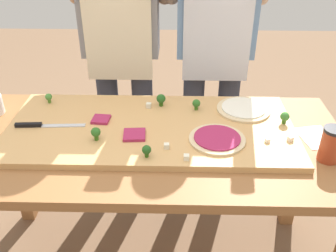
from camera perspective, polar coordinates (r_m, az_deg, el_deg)
The scene contains 22 objects.
prep_table at distance 1.60m, azimuth -2.67°, elevation -5.11°, with size 1.62×0.77×0.77m.
cutting_board at distance 1.58m, azimuth -2.58°, elevation -0.33°, with size 1.20×0.55×0.03m, color tan.
chefs_knife at distance 1.65m, azimuth -18.82°, elevation 0.12°, with size 0.29×0.04×0.02m.
pizza_whole_white_garlic at distance 1.72m, azimuth 11.37°, elevation 2.57°, with size 0.24×0.24×0.02m.
pizza_whole_beet_magenta at distance 1.49m, azimuth 7.47°, elevation -1.93°, with size 0.22×0.22×0.02m.
pizza_slice_near_right at distance 1.51m, azimuth -5.12°, elevation -1.33°, with size 0.09×0.09×0.01m, color #9E234C.
pizza_slice_near_left at distance 1.63m, azimuth -10.13°, elevation 1.00°, with size 0.07×0.07×0.01m, color #9E234C.
broccoli_floret_center_left at distance 1.71m, azimuth -1.07°, elevation 4.11°, with size 0.04×0.04×0.06m.
broccoli_floret_center_right at distance 1.83m, azimuth -17.65°, elevation 4.17°, with size 0.03×0.03×0.05m.
broccoli_floret_back_mid at distance 1.65m, azimuth 17.29°, elevation 1.33°, with size 0.04×0.04×0.05m.
broccoli_floret_back_left at distance 1.38m, azimuth -3.15°, elevation -3.69°, with size 0.03×0.03×0.05m.
broccoli_floret_front_mid at distance 1.68m, azimuth 4.32°, elevation 3.39°, with size 0.04×0.04×0.05m.
broccoli_floret_back_right at distance 1.49m, azimuth -10.89°, elevation -1.00°, with size 0.04×0.04×0.05m.
cheese_crumble_a at distance 1.52m, azimuth 14.87°, elevation -2.12°, with size 0.02×0.02×0.02m, color white.
cheese_crumble_b at distance 1.71m, azimuth -2.95°, elevation 3.14°, with size 0.02×0.02×0.02m, color silver.
cheese_crumble_c at distance 1.43m, azimuth -0.22°, elevation -3.06°, with size 0.02×0.02×0.02m, color silver.
cheese_crumble_d at distance 1.55m, azimuth 18.08°, elevation -1.83°, with size 0.02×0.02×0.02m, color white.
cheese_crumble_e at distance 1.37m, azimuth 2.81°, elevation -4.77°, with size 0.02×0.02×0.02m, color silver.
sauce_jar at distance 1.51m, azimuth 23.49°, elevation -2.59°, with size 0.08×0.08×0.14m.
recipe_note at distance 1.66m, azimuth 21.60°, elevation -1.58°, with size 0.13×0.17×0.00m, color white.
cook_left at distance 2.05m, azimuth -7.18°, elevation 13.51°, with size 0.54×0.39×1.67m.
cook_right at distance 2.04m, azimuth 7.18°, elevation 13.40°, with size 0.54×0.39×1.67m.
Camera 1 is at (0.11, -1.28, 1.62)m, focal length 40.18 mm.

